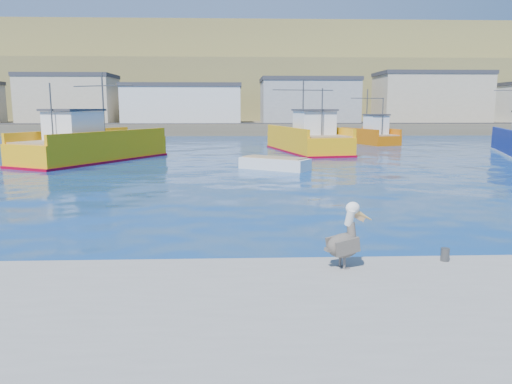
% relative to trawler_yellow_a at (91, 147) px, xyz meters
% --- Properties ---
extents(ground, '(260.00, 260.00, 0.00)m').
position_rel_trawler_yellow_a_xyz_m(ground, '(12.57, -23.44, -1.12)').
color(ground, navy).
rests_on(ground, ground).
extents(dock_bollards, '(36.20, 0.20, 0.30)m').
position_rel_trawler_yellow_a_xyz_m(dock_bollards, '(13.17, -26.84, -0.47)').
color(dock_bollards, '#4C4C4C').
rests_on(dock_bollards, dock).
extents(far_shore, '(200.00, 81.00, 24.00)m').
position_rel_trawler_yellow_a_xyz_m(far_shore, '(12.57, 85.77, 7.86)').
color(far_shore, brown).
rests_on(far_shore, ground).
extents(trawler_yellow_a, '(9.74, 13.18, 6.69)m').
position_rel_trawler_yellow_a_xyz_m(trawler_yellow_a, '(0.00, 0.00, 0.00)').
color(trawler_yellow_a, '#F9A60C').
rests_on(trawler_yellow_a, ground).
extents(trawler_yellow_b, '(6.62, 12.98, 6.65)m').
position_rel_trawler_yellow_a_xyz_m(trawler_yellow_b, '(17.37, 7.47, -0.02)').
color(trawler_yellow_b, '#F9A60C').
rests_on(trawler_yellow_b, ground).
extents(boat_orange, '(5.11, 8.37, 6.02)m').
position_rel_trawler_yellow_a_xyz_m(boat_orange, '(25.89, 17.48, -0.11)').
color(boat_orange, '#C25A05').
rests_on(boat_orange, ground).
extents(skiff_mid, '(4.69, 3.92, 1.00)m').
position_rel_trawler_yellow_a_xyz_m(skiff_mid, '(13.32, -5.45, -0.80)').
color(skiff_mid, silver).
rests_on(skiff_mid, ground).
extents(pelican, '(1.16, 0.71, 1.46)m').
position_rel_trawler_yellow_a_xyz_m(pelican, '(13.18, -27.20, 0.01)').
color(pelican, '#595451').
rests_on(pelican, dock).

